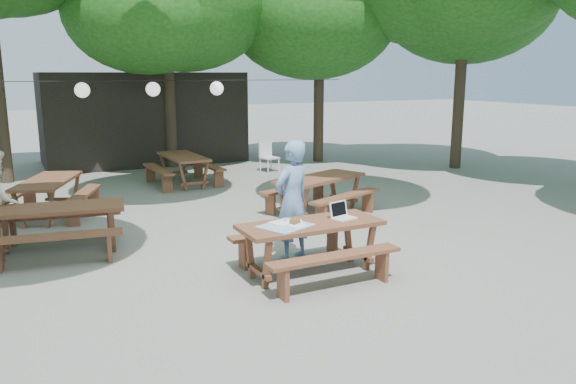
# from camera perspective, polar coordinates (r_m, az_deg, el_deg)

# --- Properties ---
(ground) EXTENTS (80.00, 80.00, 0.00)m
(ground) POSITION_cam_1_polar(r_m,az_deg,el_deg) (8.75, -2.18, -6.51)
(ground) COLOR slate
(ground) RESTS_ON ground
(pavilion) EXTENTS (6.00, 3.00, 2.80)m
(pavilion) POSITION_cam_1_polar(r_m,az_deg,el_deg) (18.53, -14.56, 7.35)
(pavilion) COLOR black
(pavilion) RESTS_ON ground
(main_picnic_table) EXTENTS (2.00, 1.58, 0.75)m
(main_picnic_table) POSITION_cam_1_polar(r_m,az_deg,el_deg) (7.87, 2.31, -5.67)
(main_picnic_table) COLOR brown
(main_picnic_table) RESTS_ON ground
(picnic_table_nw) EXTENTS (2.13, 1.86, 0.75)m
(picnic_table_nw) POSITION_cam_1_polar(r_m,az_deg,el_deg) (9.49, -22.28, -3.50)
(picnic_table_nw) COLOR brown
(picnic_table_nw) RESTS_ON ground
(picnic_table_ne) EXTENTS (2.34, 2.15, 0.75)m
(picnic_table_ne) POSITION_cam_1_polar(r_m,az_deg,el_deg) (11.27, 3.23, -0.26)
(picnic_table_ne) COLOR brown
(picnic_table_ne) RESTS_ON ground
(picnic_table_far_w) EXTENTS (2.18, 2.36, 0.75)m
(picnic_table_far_w) POSITION_cam_1_polar(r_m,az_deg,el_deg) (11.92, -23.11, -0.54)
(picnic_table_far_w) COLOR brown
(picnic_table_far_w) RESTS_ON ground
(picnic_table_far_e) EXTENTS (1.63, 2.02, 0.75)m
(picnic_table_far_e) POSITION_cam_1_polar(r_m,az_deg,el_deg) (14.42, -10.56, 2.25)
(picnic_table_far_e) COLOR brown
(picnic_table_far_e) RESTS_ON ground
(woman) EXTENTS (0.77, 0.63, 1.82)m
(woman) POSITION_cam_1_polar(r_m,az_deg,el_deg) (8.36, 0.42, -0.90)
(woman) COLOR #6C90C5
(woman) RESTS_ON ground
(plastic_chair) EXTENTS (0.52, 0.52, 0.90)m
(plastic_chair) POSITION_cam_1_polar(r_m,az_deg,el_deg) (16.13, -1.94, 3.00)
(plastic_chair) COLOR silver
(plastic_chair) RESTS_ON ground
(laptop) EXTENTS (0.38, 0.33, 0.24)m
(laptop) POSITION_cam_1_polar(r_m,az_deg,el_deg) (8.02, 5.46, -2.24)
(laptop) COLOR white
(laptop) RESTS_ON main_picnic_table
(tabletop_clutter) EXTENTS (0.81, 0.76, 0.08)m
(tabletop_clutter) POSITION_cam_1_polar(r_m,az_deg,el_deg) (7.62, -0.03, -3.33)
(tabletop_clutter) COLOR teal
(tabletop_clutter) RESTS_ON main_picnic_table
(paper_lanterns) EXTENTS (9.00, 0.34, 0.38)m
(paper_lanterns) POSITION_cam_1_polar(r_m,az_deg,el_deg) (13.94, -13.50, 10.14)
(paper_lanterns) COLOR black
(paper_lanterns) RESTS_ON ground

